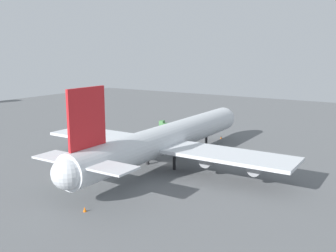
% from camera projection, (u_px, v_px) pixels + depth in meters
% --- Properties ---
extents(ground_plane, '(276.45, 276.45, 0.00)m').
position_uv_depth(ground_plane, '(168.00, 164.00, 91.95)').
color(ground_plane, slate).
extents(cargo_airplane, '(69.11, 61.71, 20.29)m').
position_uv_depth(cargo_airplane, '(167.00, 139.00, 90.55)').
color(cargo_airplane, silver).
rests_on(cargo_airplane, ground_plane).
extents(cargo_loader, '(5.04, 5.25, 2.35)m').
position_uv_depth(cargo_loader, '(73.00, 175.00, 79.68)').
color(cargo_loader, silver).
rests_on(cargo_loader, ground_plane).
extents(fuel_truck, '(3.22, 4.96, 2.47)m').
position_uv_depth(fuel_truck, '(165.00, 124.00, 134.27)').
color(fuel_truck, '#4C8C4C').
rests_on(fuel_truck, ground_plane).
extents(safety_cone_nose, '(0.52, 0.52, 0.75)m').
position_uv_depth(safety_cone_nose, '(221.00, 137.00, 117.90)').
color(safety_cone_nose, orange).
rests_on(safety_cone_nose, ground_plane).
extents(safety_cone_tail, '(0.59, 0.59, 0.84)m').
position_uv_depth(safety_cone_tail, '(85.00, 209.00, 64.40)').
color(safety_cone_tail, orange).
rests_on(safety_cone_tail, ground_plane).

